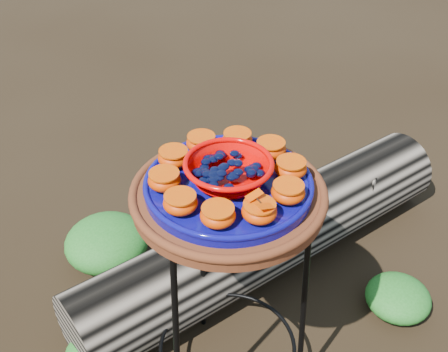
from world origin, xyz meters
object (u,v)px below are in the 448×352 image
object	(u,v)px
cobalt_plate	(228,186)
red_bowl	(229,172)
plant_stand	(228,301)
driftwood_log	(268,236)
terracotta_saucer	(228,196)

from	to	relation	value
cobalt_plate	red_bowl	size ratio (longest dim) A/B	2.00
cobalt_plate	plant_stand	bearing A→B (deg)	0.00
cobalt_plate	driftwood_log	bearing A→B (deg)	51.46
plant_stand	red_bowl	distance (m)	0.44
terracotta_saucer	red_bowl	xyz separation A→B (m)	(0.00, 0.00, 0.07)
plant_stand	terracotta_saucer	world-z (taller)	terracotta_saucer
plant_stand	driftwood_log	xyz separation A→B (m)	(0.31, 0.40, -0.21)
cobalt_plate	driftwood_log	xyz separation A→B (m)	(0.31, 0.40, -0.61)
plant_stand	driftwood_log	world-z (taller)	plant_stand
plant_stand	red_bowl	size ratio (longest dim) A/B	3.58
cobalt_plate	red_bowl	distance (m)	0.04
terracotta_saucer	red_bowl	bearing A→B (deg)	0.00
plant_stand	terracotta_saucer	distance (m)	0.37
cobalt_plate	terracotta_saucer	bearing A→B (deg)	0.00
driftwood_log	plant_stand	bearing A→B (deg)	-128.54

